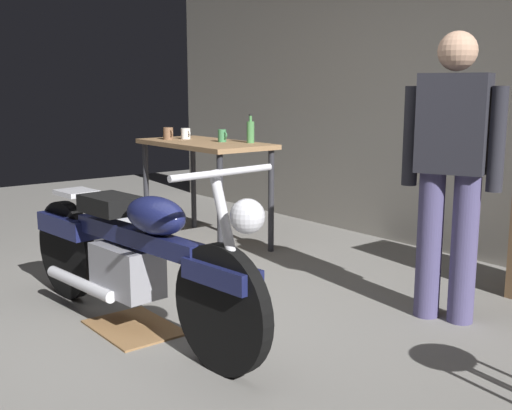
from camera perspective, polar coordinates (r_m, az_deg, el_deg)
ground_plane at (r=3.62m, az=-8.26°, el=-11.58°), size 12.00×12.00×0.00m
back_wall at (r=5.34m, az=18.72°, el=12.08°), size 8.00×0.12×3.10m
workbench at (r=5.50m, az=-4.66°, el=4.58°), size 1.30×0.64×0.90m
motorcycle at (r=3.59m, az=-11.12°, el=-4.32°), size 2.19×0.61×1.00m
person_standing at (r=3.78m, az=17.25°, el=3.49°), size 0.54×0.34×1.67m
drip_tray at (r=3.75m, az=-10.99°, el=-10.82°), size 0.56×0.40×0.01m
storage_bin at (r=5.36m, az=-12.13°, el=-2.48°), size 0.44×0.32×0.34m
mug_white_ceramic at (r=5.78m, az=-6.38°, el=6.44°), size 0.12×0.08×0.10m
mug_green_speckled at (r=5.44m, az=-3.07°, el=6.29°), size 0.11×0.07×0.11m
mug_brown_stoneware at (r=5.75m, az=-7.95°, el=6.43°), size 0.12×0.09×0.11m
bottle at (r=5.34m, az=-0.50°, el=6.68°), size 0.06×0.06×0.24m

